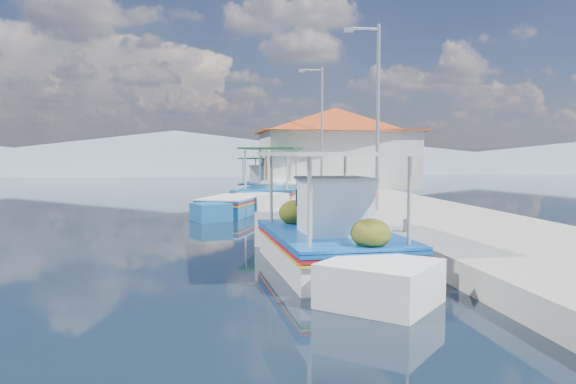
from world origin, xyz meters
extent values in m
plane|color=black|center=(0.00, 0.00, 0.00)|extent=(160.00, 160.00, 0.00)
cube|color=gray|center=(5.90, 6.00, 0.25)|extent=(5.00, 44.00, 0.50)
cylinder|color=#A5A8AD|center=(3.80, -3.00, 0.65)|extent=(0.20, 0.20, 0.30)
cylinder|color=#A5A8AD|center=(3.80, 2.00, 0.65)|extent=(0.20, 0.20, 0.30)
cylinder|color=#A5A8AD|center=(3.80, 8.00, 0.65)|extent=(0.20, 0.20, 0.30)
cylinder|color=#A5A8AD|center=(3.80, 14.00, 0.65)|extent=(0.20, 0.20, 0.30)
cube|color=white|center=(1.59, -4.53, 0.22)|extent=(2.51, 4.56, 0.97)
cube|color=white|center=(1.76, -1.60, 0.35)|extent=(2.28, 2.28, 1.07)
cube|color=white|center=(1.42, -7.37, 0.22)|extent=(2.22, 2.22, 0.92)
cube|color=#0C50A8|center=(1.59, -4.53, 0.67)|extent=(2.58, 4.70, 0.06)
cube|color=#B00F1F|center=(1.59, -4.53, 0.59)|extent=(2.58, 4.70, 0.05)
cube|color=yellow|center=(1.59, -4.53, 0.52)|extent=(2.58, 4.70, 0.04)
cube|color=#0C50A8|center=(1.59, -4.53, 0.75)|extent=(2.60, 4.65, 0.05)
cube|color=brown|center=(1.59, -4.53, 0.72)|extent=(2.32, 4.46, 0.05)
cube|color=white|center=(1.57, -4.83, 1.28)|extent=(1.31, 1.40, 1.12)
cube|color=silver|center=(1.57, -4.83, 1.86)|extent=(1.43, 1.51, 0.06)
cylinder|color=beige|center=(0.80, -2.61, 1.53)|extent=(0.07, 0.07, 1.63)
cylinder|color=beige|center=(2.60, -2.72, 1.53)|extent=(0.07, 0.07, 1.63)
cylinder|color=beige|center=(0.58, -6.33, 1.53)|extent=(0.07, 0.07, 1.63)
cylinder|color=beige|center=(2.37, -6.44, 1.53)|extent=(0.07, 0.07, 1.63)
cube|color=silver|center=(1.59, -4.53, 2.35)|extent=(2.62, 4.57, 0.07)
ellipsoid|color=#444813|center=(1.26, -3.07, 1.01)|extent=(0.78, 0.85, 0.58)
ellipsoid|color=#444813|center=(2.01, -2.61, 0.96)|extent=(0.65, 0.72, 0.49)
ellipsoid|color=#444813|center=(1.68, -6.37, 0.98)|extent=(0.69, 0.76, 0.52)
sphere|color=#FF5A08|center=(2.64, -3.98, 1.48)|extent=(0.41, 0.41, 0.41)
cube|color=white|center=(2.01, 9.37, 0.25)|extent=(3.26, 4.60, 1.06)
cube|color=white|center=(1.26, 12.07, 0.38)|extent=(2.19, 2.19, 1.17)
cube|color=white|center=(2.73, 6.77, 0.25)|extent=(2.13, 2.13, 1.01)
cube|color=#0C50A8|center=(2.01, 9.37, 0.74)|extent=(3.36, 4.74, 0.07)
cube|color=#B00F1F|center=(2.01, 9.37, 0.65)|extent=(3.36, 4.74, 0.06)
cube|color=yellow|center=(2.01, 9.37, 0.57)|extent=(3.36, 4.74, 0.04)
cube|color=#185B94|center=(2.01, 9.37, 0.82)|extent=(3.37, 4.71, 0.06)
cube|color=brown|center=(2.01, 9.37, 0.78)|extent=(3.07, 4.48, 0.06)
cylinder|color=beige|center=(0.68, 10.82, 1.68)|extent=(0.08, 0.08, 1.79)
cylinder|color=beige|center=(2.40, 11.30, 1.68)|extent=(0.08, 0.08, 1.79)
cylinder|color=beige|center=(1.61, 7.45, 1.68)|extent=(0.08, 0.08, 1.79)
cylinder|color=beige|center=(3.33, 7.93, 1.68)|extent=(0.08, 0.08, 1.79)
cube|color=#0D4418|center=(2.01, 9.37, 2.57)|extent=(3.37, 4.63, 0.08)
cube|color=#185B94|center=(-0.01, 5.79, 0.20)|extent=(2.75, 3.55, 0.88)
cube|color=#185B94|center=(-0.82, 7.74, 0.31)|extent=(1.56, 1.56, 0.97)
cube|color=#185B94|center=(0.78, 3.90, 0.20)|extent=(1.52, 1.52, 0.83)
cube|color=#0C50A8|center=(-0.01, 5.79, 0.61)|extent=(2.83, 3.66, 0.06)
cube|color=#B00F1F|center=(-0.01, 5.79, 0.54)|extent=(2.83, 3.66, 0.05)
cube|color=yellow|center=(-0.01, 5.79, 0.47)|extent=(2.83, 3.66, 0.04)
cube|color=white|center=(-0.01, 5.79, 0.68)|extent=(2.83, 3.64, 0.05)
cube|color=brown|center=(-0.01, 5.79, 0.65)|extent=(2.60, 3.44, 0.05)
cube|color=white|center=(2.23, 16.62, 0.20)|extent=(2.91, 4.03, 0.85)
cube|color=white|center=(1.49, 18.92, 0.31)|extent=(1.83, 1.83, 0.94)
cube|color=white|center=(2.95, 14.40, 0.20)|extent=(1.78, 1.78, 0.81)
cube|color=#0C50A8|center=(2.23, 16.62, 0.59)|extent=(3.00, 4.15, 0.05)
cube|color=#B00F1F|center=(2.23, 16.62, 0.52)|extent=(3.00, 4.15, 0.04)
cube|color=yellow|center=(2.23, 16.62, 0.46)|extent=(3.00, 4.15, 0.04)
cube|color=#0C50A8|center=(2.23, 16.62, 0.66)|extent=(3.00, 4.12, 0.04)
cube|color=brown|center=(2.23, 16.62, 0.63)|extent=(2.74, 3.91, 0.04)
cube|color=white|center=(2.32, 16.37, 1.12)|extent=(1.35, 1.43, 0.99)
cube|color=silver|center=(2.32, 16.37, 1.64)|extent=(1.46, 1.55, 0.05)
cylinder|color=beige|center=(1.05, 17.84, 1.35)|extent=(0.06, 0.06, 1.44)
cylinder|color=beige|center=(2.48, 18.30, 1.35)|extent=(0.06, 0.06, 1.44)
cylinder|color=beige|center=(1.98, 14.94, 1.35)|extent=(0.06, 0.06, 1.44)
cylinder|color=beige|center=(3.42, 15.41, 1.35)|extent=(0.06, 0.06, 1.44)
cube|color=#0D4418|center=(2.23, 16.62, 2.07)|extent=(3.00, 4.06, 0.06)
cube|color=silver|center=(6.20, 15.00, 2.00)|extent=(8.00, 6.00, 3.00)
cube|color=#A33316|center=(6.20, 15.00, 3.55)|extent=(8.64, 6.48, 0.10)
pyramid|color=#A33316|center=(6.20, 15.00, 4.20)|extent=(10.49, 10.49, 1.40)
cube|color=brown|center=(2.22, 14.00, 1.50)|extent=(0.06, 1.00, 2.00)
cube|color=#0C50A8|center=(2.22, 16.50, 2.10)|extent=(0.06, 1.20, 0.90)
cylinder|color=#A5A8AD|center=(4.60, 2.00, 3.50)|extent=(0.12, 0.12, 6.00)
cylinder|color=#A5A8AD|center=(4.10, 2.00, 6.35)|extent=(1.00, 0.08, 0.08)
cube|color=#A5A8AD|center=(3.60, 2.00, 6.30)|extent=(0.30, 0.14, 0.14)
cylinder|color=#A5A8AD|center=(4.60, 11.00, 3.50)|extent=(0.12, 0.12, 6.00)
cylinder|color=#A5A8AD|center=(4.10, 11.00, 6.35)|extent=(1.00, 0.08, 0.08)
cube|color=#A5A8AD|center=(3.60, 11.00, 6.30)|extent=(0.30, 0.14, 0.14)
cone|color=gray|center=(-5.00, 56.00, 2.45)|extent=(96.00, 96.00, 5.50)
cone|color=gray|center=(25.00, 56.00, 1.60)|extent=(76.80, 76.80, 3.80)
cone|color=gray|center=(50.00, 56.00, 1.80)|extent=(89.60, 89.60, 4.20)
camera|label=1|loc=(-0.89, -15.64, 2.37)|focal=34.80mm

